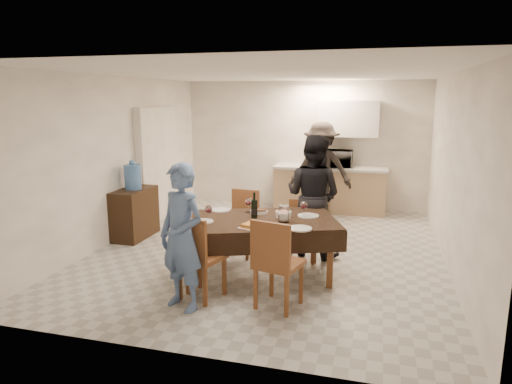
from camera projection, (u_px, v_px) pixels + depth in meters
The scene contains 33 objects.
floor at pixel (269, 250), 6.92m from camera, with size 5.00×6.00×0.02m, color #B7B7B2.
ceiling at pixel (270, 73), 6.39m from camera, with size 5.00×6.00×0.02m, color white.
wall_back at pixel (304, 145), 9.49m from camera, with size 5.00×0.02×2.60m, color white.
wall_front at pixel (186, 215), 3.82m from camera, with size 5.00×0.02×2.60m, color white.
wall_left at pixel (118, 159), 7.30m from camera, with size 0.02×6.00×2.60m, color white.
wall_right at pixel (454, 172), 6.01m from camera, with size 0.02×6.00×2.60m, color white.
stub_partition at pixel (158, 164), 8.46m from camera, with size 0.15×1.40×2.10m, color white.
kitchen_base_cabinet at pixel (329, 190), 9.21m from camera, with size 2.20×0.60×0.86m, color tan.
kitchen_worktop at pixel (330, 168), 9.12m from camera, with size 2.24×0.64×0.05m, color #B5B6B0.
upper_cabinet at pixel (348, 119), 8.97m from camera, with size 1.20×0.34×0.70m, color white.
dining_table at pixel (257, 222), 5.73m from camera, with size 2.25×1.77×0.77m.
chair_near_left at pixel (198, 250), 5.07m from camera, with size 0.55×0.56×0.53m.
chair_near_right at pixel (277, 256), 4.84m from camera, with size 0.56×0.56×0.55m.
chair_far_left at pixel (239, 218), 6.50m from camera, with size 0.47×0.47×0.51m.
chair_far_right at pixel (301, 226), 6.29m from camera, with size 0.44×0.44×0.46m.
console at pixel (135, 213), 7.46m from camera, with size 0.44×0.87×0.81m, color black.
water_jug at pixel (133, 177), 7.34m from camera, with size 0.27×0.27×0.40m, color #5088D4.
wine_bottle at pixel (254, 205), 5.75m from camera, with size 0.08×0.08×0.33m, color black, non-canonical shape.
water_pitcher at pixel (284, 214), 5.56m from camera, with size 0.13×0.13×0.21m, color white.
savoury_tart at pixel (257, 226), 5.33m from camera, with size 0.37×0.28×0.05m, color #C5843A.
salad_bowl at pixel (283, 214), 5.80m from camera, with size 0.20×0.20×0.08m, color silver.
mushroom_dish at pixel (259, 212), 5.99m from camera, with size 0.21×0.21×0.04m, color silver.
wine_glass_a at pixel (209, 213), 5.60m from camera, with size 0.09×0.09×0.20m, color white, non-canonical shape.
wine_glass_b at pixel (304, 209), 5.79m from camera, with size 0.09×0.09×0.21m, color white, non-canonical shape.
wine_glass_c at pixel (248, 205), 6.03m from camera, with size 0.09×0.09×0.19m, color white, non-canonical shape.
plate_near_left at pixel (203, 221), 5.59m from camera, with size 0.24×0.24×0.01m, color silver.
plate_near_right at pixel (300, 228), 5.28m from camera, with size 0.28×0.28×0.02m, color silver.
plate_far_left at pixel (220, 210), 6.16m from camera, with size 0.28×0.28×0.02m, color silver.
plate_far_right at pixel (308, 216), 5.85m from camera, with size 0.27×0.27×0.02m, color silver.
microwave at pixel (337, 158), 9.04m from camera, with size 0.60×0.41×0.33m, color white.
person_near at pixel (182, 237), 4.86m from camera, with size 0.58×0.38×1.60m, color #4F6C9C.
person_far at pixel (313, 196), 6.55m from camera, with size 0.85×0.67×1.76m, color black.
person_kitchen at pixel (321, 170), 8.72m from camera, with size 1.17×0.67×1.81m, color black.
Camera 1 is at (1.54, -6.42, 2.26)m, focal length 32.00 mm.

